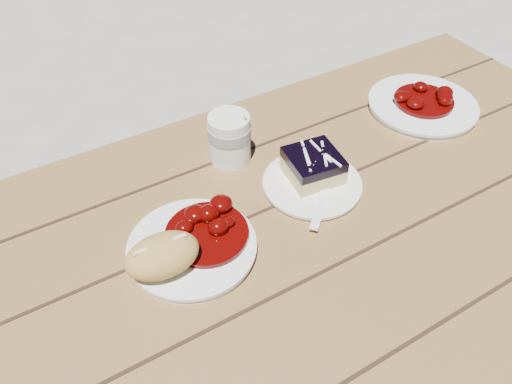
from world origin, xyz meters
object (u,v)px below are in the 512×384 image
bread_roll (162,256)px  blueberry_cake (313,165)px  coffee_cup (230,139)px  picnic_table (173,354)px  second_plate (422,106)px  dessert_plate (312,184)px  main_plate (192,248)px

bread_roll → blueberry_cake: (0.32, 0.06, -0.01)m
blueberry_cake → coffee_cup: coffee_cup is taller
picnic_table → coffee_cup: size_ratio=20.32×
picnic_table → bread_roll: (0.03, 0.04, 0.21)m
bread_roll → second_plate: 0.68m
dessert_plate → coffee_cup: coffee_cup is taller
coffee_cup → second_plate: 0.45m
coffee_cup → second_plate: coffee_cup is taller
blueberry_cake → coffee_cup: (-0.10, 0.13, 0.01)m
bread_roll → blueberry_cake: bread_roll is taller
main_plate → blueberry_cake: (0.27, 0.04, 0.03)m
dessert_plate → bread_roll: bearing=-171.2°
dessert_plate → second_plate: (0.35, 0.08, 0.00)m
second_plate → picnic_table: bearing=-166.2°
main_plate → coffee_cup: (0.16, 0.17, 0.04)m
bread_roll → coffee_cup: bearing=41.5°
main_plate → blueberry_cake: size_ratio=1.96×
picnic_table → blueberry_cake: 0.41m
main_plate → dessert_plate: (0.26, 0.03, -0.00)m
blueberry_cake → dessert_plate: bearing=-116.1°
blueberry_cake → coffee_cup: size_ratio=1.05×
dessert_plate → blueberry_cake: 0.04m
main_plate → second_plate: bearing=10.1°
picnic_table → bread_roll: bread_roll is taller
dessert_plate → second_plate: size_ratio=0.77×
dessert_plate → second_plate: 0.36m
main_plate → bread_roll: (-0.05, -0.02, 0.04)m
picnic_table → bread_roll: 0.21m
bread_roll → picnic_table: bearing=-123.1°
bread_roll → second_plate: size_ratio=0.50×
picnic_table → main_plate: 0.20m
picnic_table → second_plate: (0.69, 0.17, 0.17)m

